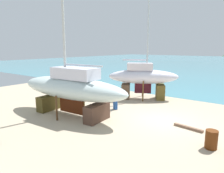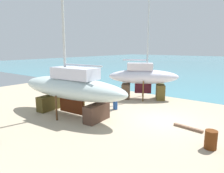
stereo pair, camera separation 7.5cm
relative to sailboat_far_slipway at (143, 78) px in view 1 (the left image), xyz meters
The scene contains 7 objects.
ground_plane 8.96m from the sailboat_far_slipway, 63.46° to the right, with size 39.72×39.72×0.00m, color tan.
sailboat_far_slipway is the anchor object (origin of this frame).
sailboat_small_center 7.17m from the sailboat_far_slipway, 102.70° to the right, with size 8.87×2.98×15.07m.
worker 4.27m from the sailboat_far_slipway, 89.87° to the right, with size 0.50×0.41×1.68m.
barrel_tipped_right 8.97m from the sailboat_far_slipway, 165.48° to the right, with size 0.65×0.65×0.92m, color olive.
barrel_ochre 9.68m from the sailboat_far_slipway, 42.25° to the right, with size 0.54×0.54×0.86m, color #5D2C10.
timber_long_aft 7.51m from the sailboat_far_slipway, 40.36° to the right, with size 1.68×0.18×0.14m, color #7F5D49.
Camera 1 is at (4.87, -11.90, 4.53)m, focal length 33.19 mm.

